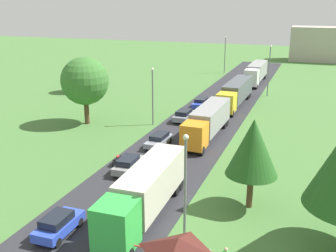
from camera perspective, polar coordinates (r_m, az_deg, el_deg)
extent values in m
cube|color=#2B2B30|center=(42.78, 0.64, -3.78)|extent=(10.00, 140.00, 0.06)
cube|color=white|center=(30.99, -8.44, -12.56)|extent=(0.16, 2.40, 0.01)
cube|color=white|center=(37.34, -2.63, -6.98)|extent=(0.16, 2.40, 0.01)
cube|color=white|center=(43.72, 1.11, -3.26)|extent=(0.16, 2.40, 0.01)
cube|color=white|center=(50.83, 4.02, -0.34)|extent=(0.16, 2.40, 0.01)
cube|color=white|center=(56.39, 5.74, 1.39)|extent=(0.16, 2.40, 0.01)
cube|color=white|center=(62.31, 7.22, 2.87)|extent=(0.16, 2.40, 0.01)
cube|color=white|center=(68.17, 8.41, 4.07)|extent=(0.16, 2.40, 0.01)
cube|color=white|center=(74.78, 9.53, 5.18)|extent=(0.16, 2.40, 0.01)
cube|color=white|center=(81.22, 10.44, 6.08)|extent=(0.16, 2.40, 0.01)
cube|color=white|center=(88.09, 11.26, 6.89)|extent=(0.16, 2.40, 0.01)
cube|color=white|center=(95.15, 11.98, 7.60)|extent=(0.16, 2.40, 0.01)
cube|color=green|center=(25.88, -7.35, -13.81)|extent=(2.50, 2.60, 3.04)
cube|color=black|center=(24.69, -8.65, -14.05)|extent=(2.10, 0.15, 1.34)
cube|color=beige|center=(30.80, -2.29, -7.90)|extent=(2.73, 9.24, 2.87)
cube|color=black|center=(31.53, -2.25, -10.59)|extent=(1.12, 8.74, 0.24)
cylinder|color=black|center=(26.65, -9.96, -16.82)|extent=(0.37, 1.01, 1.00)
cylinder|color=black|center=(33.58, 1.15, -8.94)|extent=(0.37, 1.01, 1.00)
cylinder|color=black|center=(34.20, -2.24, -8.44)|extent=(0.37, 1.01, 1.00)
cylinder|color=black|center=(34.53, 1.71, -8.18)|extent=(0.37, 1.01, 1.00)
cylinder|color=black|center=(35.14, -1.60, -7.70)|extent=(0.37, 1.01, 1.00)
cube|color=orange|center=(42.35, 3.75, -1.35)|extent=(2.48, 2.67, 2.68)
cube|color=black|center=(41.06, 3.24, -1.24)|extent=(2.10, 0.13, 1.18)
cube|color=gray|center=(48.21, 6.06, 1.31)|extent=(2.63, 9.66, 2.74)
cube|color=black|center=(48.66, 6.00, -0.46)|extent=(1.03, 9.15, 0.24)
cylinder|color=black|center=(41.93, 4.81, -3.52)|extent=(0.36, 1.00, 1.00)
cylinder|color=black|center=(42.51, 2.09, -3.17)|extent=(0.36, 1.00, 1.00)
cylinder|color=black|center=(51.13, 7.99, 0.22)|extent=(0.36, 1.00, 1.00)
cylinder|color=black|center=(51.62, 5.72, 0.47)|extent=(0.36, 1.00, 1.00)
cylinder|color=black|center=(52.21, 8.28, 0.57)|extent=(0.36, 1.00, 1.00)
cylinder|color=black|center=(52.69, 6.06, 0.80)|extent=(0.36, 1.00, 1.00)
cube|color=yellow|center=(56.77, 8.25, 3.30)|extent=(2.50, 2.81, 2.64)
cube|color=black|center=(55.41, 7.95, 3.47)|extent=(2.10, 0.15, 1.16)
cube|color=#4C5156|center=(63.71, 9.83, 5.10)|extent=(2.75, 11.33, 2.80)
cube|color=black|center=(64.06, 9.76, 3.70)|extent=(1.14, 10.73, 0.24)
cylinder|color=black|center=(56.22, 9.07, 1.74)|extent=(0.37, 1.01, 1.00)
cylinder|color=black|center=(56.69, 7.00, 1.95)|extent=(0.37, 1.01, 1.00)
cylinder|color=black|center=(67.13, 11.24, 4.15)|extent=(0.37, 1.01, 1.00)
cylinder|color=black|center=(67.52, 9.49, 4.32)|extent=(0.37, 1.01, 1.00)
cylinder|color=black|center=(68.43, 11.45, 4.38)|extent=(0.37, 1.01, 1.00)
cylinder|color=black|center=(68.81, 9.73, 4.55)|extent=(0.37, 1.01, 1.00)
cube|color=white|center=(75.83, 11.73, 6.74)|extent=(2.46, 2.81, 2.95)
cube|color=black|center=(74.44, 11.59, 6.97)|extent=(2.10, 0.12, 1.30)
cube|color=gray|center=(82.51, 12.53, 7.70)|extent=(2.58, 10.32, 2.86)
cube|color=black|center=(82.78, 12.46, 6.59)|extent=(0.98, 9.79, 0.24)
cylinder|color=black|center=(75.27, 12.37, 5.48)|extent=(0.36, 1.00, 1.00)
cylinder|color=black|center=(75.59, 10.79, 5.62)|extent=(0.36, 1.00, 1.00)
cylinder|color=black|center=(85.68, 13.47, 6.80)|extent=(0.36, 1.00, 1.00)
cylinder|color=black|center=(85.96, 12.08, 6.93)|extent=(0.36, 1.00, 1.00)
cylinder|color=black|center=(86.88, 13.58, 6.93)|extent=(0.36, 1.00, 1.00)
cylinder|color=black|center=(87.16, 12.20, 7.06)|extent=(0.36, 1.00, 1.00)
cube|color=blue|center=(29.31, -15.17, -13.45)|extent=(1.79, 3.98, 0.65)
cube|color=black|center=(28.88, -15.49, -12.59)|extent=(1.50, 2.23, 0.56)
cylinder|color=black|center=(30.82, -14.91, -12.51)|extent=(0.23, 0.64, 0.64)
cylinder|color=black|center=(30.04, -12.39, -13.14)|extent=(0.23, 0.64, 0.64)
cylinder|color=black|center=(28.98, -17.97, -14.85)|extent=(0.23, 0.64, 0.64)
cylinder|color=black|center=(28.16, -15.36, -15.62)|extent=(0.23, 0.64, 0.64)
cube|color=gray|center=(38.04, -5.55, -5.55)|extent=(1.95, 4.23, 0.62)
cube|color=black|center=(37.65, -5.70, -4.86)|extent=(1.59, 2.39, 0.53)
cylinder|color=black|center=(39.65, -5.78, -5.07)|extent=(0.25, 0.65, 0.64)
cylinder|color=black|center=(39.08, -3.64, -5.36)|extent=(0.25, 0.65, 0.64)
cylinder|color=black|center=(37.29, -7.52, -6.63)|extent=(0.25, 0.65, 0.64)
cylinder|color=black|center=(36.68, -5.26, -6.96)|extent=(0.25, 0.65, 0.64)
cube|color=#8C939E|center=(44.34, -1.34, -2.15)|extent=(1.83, 4.43, 0.56)
cube|color=black|center=(44.36, -1.23, -1.41)|extent=(1.50, 2.50, 0.50)
cylinder|color=black|center=(42.87, -1.18, -3.24)|extent=(0.24, 0.65, 0.64)
cylinder|color=black|center=(43.44, -3.03, -2.98)|extent=(0.24, 0.65, 0.64)
cylinder|color=black|center=(45.47, 0.28, -2.02)|extent=(0.24, 0.65, 0.64)
cylinder|color=black|center=(46.01, -1.48, -1.79)|extent=(0.24, 0.65, 0.64)
cube|color=#8C939E|center=(53.90, 2.34, 1.42)|extent=(1.99, 4.60, 0.65)
cube|color=black|center=(53.53, 2.27, 1.98)|extent=(1.63, 2.59, 0.56)
cylinder|color=black|center=(55.65, 2.08, 1.59)|extent=(0.24, 0.65, 0.64)
cylinder|color=black|center=(55.14, 3.69, 1.42)|extent=(0.24, 0.65, 0.64)
cylinder|color=black|center=(52.87, 0.93, 0.76)|extent=(0.24, 0.65, 0.64)
cylinder|color=black|center=(52.32, 2.62, 0.56)|extent=(0.24, 0.65, 0.64)
cube|color=blue|center=(60.52, 4.64, 3.15)|extent=(1.98, 4.19, 0.65)
cube|color=black|center=(60.58, 4.69, 3.71)|extent=(1.62, 2.37, 0.47)
cylinder|color=black|center=(59.10, 5.07, 2.47)|extent=(0.24, 0.65, 0.64)
cylinder|color=black|center=(59.47, 3.54, 2.60)|extent=(0.24, 0.65, 0.64)
cylinder|color=black|center=(61.75, 5.67, 3.09)|extent=(0.24, 0.65, 0.64)
cylinder|color=black|center=(62.11, 4.20, 3.22)|extent=(0.24, 0.65, 0.64)
cylinder|color=black|center=(40.50, -6.78, -4.62)|extent=(0.12, 0.64, 0.64)
cylinder|color=black|center=(39.43, -7.63, -5.27)|extent=(0.14, 0.64, 0.64)
cube|color=black|center=(39.88, -7.21, -4.65)|extent=(0.20, 1.40, 0.36)
ellipsoid|color=red|center=(39.92, -7.12, -4.27)|extent=(0.28, 0.52, 0.28)
pyramid|color=#4C1E19|center=(21.48, 1.53, -16.51)|extent=(3.21, 2.97, 0.84)
cylinder|color=red|center=(26.16, -6.09, -16.19)|extent=(4.50, 0.10, 0.10)
sphere|color=tan|center=(24.50, 8.21, -16.90)|extent=(0.24, 0.24, 0.24)
cylinder|color=slate|center=(26.02, 2.43, -9.51)|extent=(0.18, 0.18, 7.34)
sphere|color=silver|center=(24.55, 2.54, -1.59)|extent=(0.36, 0.36, 0.36)
cylinder|color=slate|center=(51.57, -2.18, 3.98)|extent=(0.18, 0.18, 7.12)
sphere|color=silver|center=(50.86, -2.23, 8.02)|extent=(0.36, 0.36, 0.36)
cylinder|color=slate|center=(69.73, 14.08, 7.42)|extent=(0.18, 0.18, 8.22)
sphere|color=silver|center=(69.17, 14.34, 10.87)|extent=(0.36, 0.36, 0.36)
cylinder|color=slate|center=(91.60, 8.05, 9.85)|extent=(0.18, 0.18, 7.74)
sphere|color=silver|center=(91.18, 8.16, 12.33)|extent=(0.36, 0.36, 0.36)
cylinder|color=#513823|center=(53.58, -11.44, 2.08)|extent=(0.63, 0.63, 3.37)
sphere|color=#38702D|center=(52.70, -11.69, 6.26)|extent=(6.12, 6.12, 6.12)
cylinder|color=#513823|center=(73.01, -11.91, 5.59)|extent=(0.36, 0.36, 2.21)
sphere|color=#23561E|center=(72.52, -12.05, 7.73)|extent=(4.46, 4.46, 4.46)
cylinder|color=#513823|center=(32.14, 11.51, -8.94)|extent=(0.47, 0.47, 2.76)
cone|color=#23561E|center=(30.76, 11.90, -2.95)|extent=(3.99, 3.99, 4.39)
cube|color=#B2A899|center=(116.62, 21.24, 10.73)|extent=(17.11, 8.01, 8.97)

